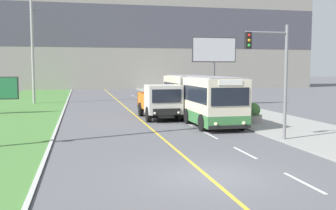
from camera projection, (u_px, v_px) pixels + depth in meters
The scene contains 13 objects.
ground_plane at pixel (207, 176), 13.27m from camera, with size 300.00×300.00×0.00m, color #56565B.
lane_marking_centre at pixel (198, 160), 15.65m from camera, with size 2.88×140.00×0.01m.
apartment_block_background at pixel (102, 31), 71.48m from camera, with size 80.00×8.04×21.03m.
city_bus at pixel (199, 98), 27.48m from camera, with size 2.70×11.93×3.12m.
dump_truck at pixel (161, 102), 27.84m from camera, with size 2.43×6.06×2.51m.
car_distant at pixel (153, 93), 46.71m from camera, with size 1.80×4.30×1.45m.
utility_pole_far at pixel (33, 50), 40.46m from camera, with size 1.80×0.28×10.91m.
traffic_light_mast at pixel (274, 67), 19.35m from camera, with size 2.28×0.32×5.78m.
billboard_large at pixel (214, 53), 38.15m from camera, with size 4.43×0.24×6.66m.
planter_round_near at pixel (253, 114), 25.84m from camera, with size 1.19×1.19×1.32m.
planter_round_second at pixel (226, 108), 30.07m from camera, with size 1.08×1.08×1.20m.
planter_round_third at pixel (210, 103), 34.37m from camera, with size 1.09×1.09×1.24m.
planter_round_far at pixel (193, 99), 38.56m from camera, with size 1.13×1.13×1.28m.
Camera 1 is at (-4.14, -12.38, 3.62)m, focal length 42.00 mm.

